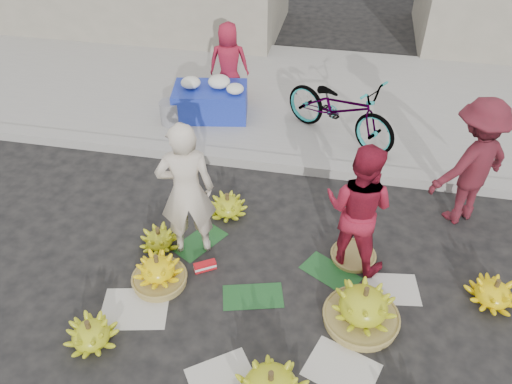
% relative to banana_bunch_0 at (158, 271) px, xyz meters
% --- Properties ---
extents(ground, '(80.00, 80.00, 0.00)m').
position_rel_banana_bunch_0_xyz_m(ground, '(1.16, 0.20, -0.18)').
color(ground, black).
rests_on(ground, ground).
extents(curb, '(40.00, 0.25, 0.15)m').
position_rel_banana_bunch_0_xyz_m(curb, '(1.16, 2.40, -0.10)').
color(curb, gray).
rests_on(curb, ground).
extents(sidewalk, '(40.00, 4.00, 0.12)m').
position_rel_banana_bunch_0_xyz_m(sidewalk, '(1.16, 4.50, -0.12)').
color(sidewalk, gray).
rests_on(sidewalk, ground).
extents(newspaper_scatter, '(3.20, 1.80, 0.00)m').
position_rel_banana_bunch_0_xyz_m(newspaper_scatter, '(1.16, -0.60, -0.17)').
color(newspaper_scatter, beige).
rests_on(newspaper_scatter, ground).
extents(banana_leaves, '(2.00, 1.00, 0.00)m').
position_rel_banana_bunch_0_xyz_m(banana_leaves, '(1.06, 0.40, -0.17)').
color(banana_leaves, '#174720').
rests_on(banana_leaves, ground).
extents(banana_bunch_0, '(0.66, 0.66, 0.42)m').
position_rel_banana_bunch_0_xyz_m(banana_bunch_0, '(0.00, 0.00, 0.00)').
color(banana_bunch_0, olive).
rests_on(banana_bunch_0, ground).
extents(banana_bunch_1, '(0.64, 0.64, 0.33)m').
position_rel_banana_bunch_0_xyz_m(banana_bunch_1, '(-0.39, -0.87, -0.03)').
color(banana_bunch_1, '#95AD18').
rests_on(banana_bunch_1, ground).
extents(banana_bunch_4, '(0.81, 0.81, 0.51)m').
position_rel_banana_bunch_0_xyz_m(banana_bunch_4, '(2.21, -0.10, 0.05)').
color(banana_bunch_4, olive).
rests_on(banana_bunch_4, ground).
extents(banana_bunch_5, '(0.58, 0.58, 0.34)m').
position_rel_banana_bunch_0_xyz_m(banana_bunch_5, '(3.57, 0.43, -0.03)').
color(banana_bunch_5, yellow).
rests_on(banana_bunch_5, ground).
extents(banana_bunch_6, '(0.57, 0.57, 0.29)m').
position_rel_banana_bunch_0_xyz_m(banana_bunch_6, '(-0.19, 0.54, -0.05)').
color(banana_bunch_6, '#95AD18').
rests_on(banana_bunch_6, ground).
extents(banana_bunch_7, '(0.64, 0.64, 0.32)m').
position_rel_banana_bunch_0_xyz_m(banana_bunch_7, '(0.47, 1.28, -0.04)').
color(banana_bunch_7, '#95AD18').
rests_on(banana_bunch_7, ground).
extents(basket_spare, '(0.64, 0.64, 0.06)m').
position_rel_banana_bunch_0_xyz_m(basket_spare, '(2.10, 0.79, -0.15)').
color(basket_spare, olive).
rests_on(basket_spare, ground).
extents(incense_stack, '(0.26, 0.20, 0.10)m').
position_rel_banana_bunch_0_xyz_m(incense_stack, '(0.44, 0.28, -0.12)').
color(incense_stack, red).
rests_on(incense_stack, ground).
extents(vendor_cream, '(0.73, 0.59, 1.72)m').
position_rel_banana_bunch_0_xyz_m(vendor_cream, '(0.20, 0.60, 0.69)').
color(vendor_cream, beige).
rests_on(vendor_cream, ground).
extents(vendor_red, '(0.93, 0.82, 1.59)m').
position_rel_banana_bunch_0_xyz_m(vendor_red, '(2.06, 0.76, 0.62)').
color(vendor_red, '#A6192F').
rests_on(vendor_red, ground).
extents(man_striped, '(1.24, 1.14, 1.67)m').
position_rel_banana_bunch_0_xyz_m(man_striped, '(3.36, 1.80, 0.66)').
color(man_striped, maroon).
rests_on(man_striped, ground).
extents(flower_table, '(1.27, 0.91, 0.68)m').
position_rel_banana_bunch_0_xyz_m(flower_table, '(-0.33, 3.47, 0.22)').
color(flower_table, '#192BA6').
rests_on(flower_table, sidewalk).
extents(grey_bucket, '(0.33, 0.33, 0.37)m').
position_rel_banana_bunch_0_xyz_m(grey_bucket, '(-0.89, 3.11, 0.13)').
color(grey_bucket, gray).
rests_on(grey_bucket, sidewalk).
extents(flower_vendor, '(0.71, 0.52, 1.33)m').
position_rel_banana_bunch_0_xyz_m(flower_vendor, '(-0.15, 4.04, 0.61)').
color(flower_vendor, '#A6192F').
rests_on(flower_vendor, sidewalk).
extents(bicycle, '(1.56, 1.96, 1.00)m').
position_rel_banana_bunch_0_xyz_m(bicycle, '(1.73, 3.20, 0.44)').
color(bicycle, gray).
rests_on(bicycle, sidewalk).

